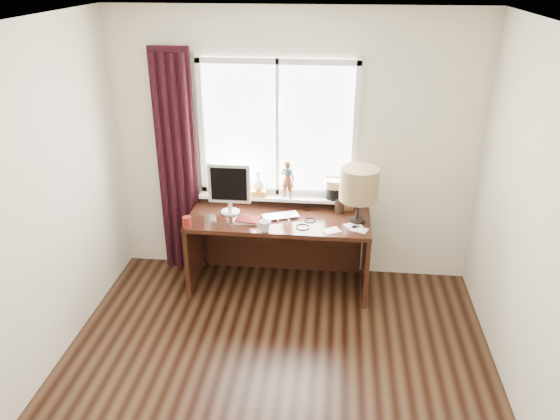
# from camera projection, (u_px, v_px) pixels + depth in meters

# --- Properties ---
(floor) EXTENTS (3.50, 4.00, 0.00)m
(floor) POSITION_uv_depth(u_px,v_px,m) (268.00, 407.00, 3.94)
(floor) COLOR #3C2517
(floor) RESTS_ON ground
(ceiling) EXTENTS (3.50, 4.00, 0.00)m
(ceiling) POSITION_uv_depth(u_px,v_px,m) (264.00, 32.00, 2.86)
(ceiling) COLOR white
(ceiling) RESTS_ON wall_back
(wall_back) EXTENTS (3.50, 0.00, 2.60)m
(wall_back) POSITION_uv_depth(u_px,v_px,m) (294.00, 149.00, 5.21)
(wall_back) COLOR beige
(wall_back) RESTS_ON ground
(wall_left) EXTENTS (0.00, 4.00, 2.60)m
(wall_left) POSITION_uv_depth(u_px,v_px,m) (2.00, 236.00, 3.57)
(wall_left) COLOR beige
(wall_left) RESTS_ON ground
(wall_right) EXTENTS (0.00, 4.00, 2.60)m
(wall_right) POSITION_uv_depth(u_px,v_px,m) (559.00, 265.00, 3.23)
(wall_right) COLOR beige
(wall_right) RESTS_ON ground
(laptop) EXTENTS (0.40, 0.33, 0.03)m
(laptop) POSITION_uv_depth(u_px,v_px,m) (281.00, 216.00, 5.10)
(laptop) COLOR silver
(laptop) RESTS_ON desk
(mug) EXTENTS (0.14, 0.13, 0.11)m
(mug) POSITION_uv_depth(u_px,v_px,m) (265.00, 226.00, 4.83)
(mug) COLOR white
(mug) RESTS_ON desk
(red_cup) EXTENTS (0.08, 0.08, 0.10)m
(red_cup) POSITION_uv_depth(u_px,v_px,m) (187.00, 222.00, 4.90)
(red_cup) COLOR maroon
(red_cup) RESTS_ON desk
(window) EXTENTS (1.52, 0.20, 1.40)m
(window) POSITION_uv_depth(u_px,v_px,m) (279.00, 149.00, 5.17)
(window) COLOR white
(window) RESTS_ON ground
(curtain) EXTENTS (0.38, 0.09, 2.25)m
(curtain) POSITION_uv_depth(u_px,v_px,m) (177.00, 166.00, 5.31)
(curtain) COLOR black
(curtain) RESTS_ON floor
(desk) EXTENTS (1.70, 0.70, 0.75)m
(desk) POSITION_uv_depth(u_px,v_px,m) (280.00, 235.00, 5.30)
(desk) COLOR #35170C
(desk) RESTS_ON floor
(monitor) EXTENTS (0.40, 0.18, 0.49)m
(monitor) POSITION_uv_depth(u_px,v_px,m) (229.00, 186.00, 5.09)
(monitor) COLOR beige
(monitor) RESTS_ON desk
(notebook_stack) EXTENTS (0.24, 0.18, 0.03)m
(notebook_stack) POSITION_uv_depth(u_px,v_px,m) (247.00, 220.00, 5.02)
(notebook_stack) COLOR beige
(notebook_stack) RESTS_ON desk
(brush_holder) EXTENTS (0.09, 0.09, 0.25)m
(brush_holder) POSITION_uv_depth(u_px,v_px,m) (340.00, 206.00, 5.20)
(brush_holder) COLOR black
(brush_holder) RESTS_ON desk
(icon_frame) EXTENTS (0.10, 0.03, 0.13)m
(icon_frame) POSITION_uv_depth(u_px,v_px,m) (348.00, 205.00, 5.21)
(icon_frame) COLOR gold
(icon_frame) RESTS_ON desk
(table_lamp) EXTENTS (0.35, 0.35, 0.52)m
(table_lamp) POSITION_uv_depth(u_px,v_px,m) (359.00, 185.00, 4.88)
(table_lamp) COLOR black
(table_lamp) RESTS_ON desk
(loose_papers) EXTENTS (0.43, 0.29, 0.00)m
(loose_papers) POSITION_uv_depth(u_px,v_px,m) (348.00, 228.00, 4.89)
(loose_papers) COLOR white
(loose_papers) RESTS_ON desk
(desk_cables) EXTENTS (0.22, 0.56, 0.01)m
(desk_cables) POSITION_uv_depth(u_px,v_px,m) (306.00, 220.00, 5.05)
(desk_cables) COLOR black
(desk_cables) RESTS_ON desk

